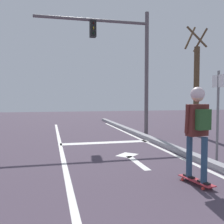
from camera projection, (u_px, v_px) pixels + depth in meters
lane_line_center at (66, 174)px, 5.29m from camera, size 0.12×20.00×0.01m
lane_line_curbside at (196, 165)px, 5.99m from camera, size 0.12×20.00×0.01m
stop_bar at (106, 143)px, 8.98m from camera, size 3.14×0.40×0.01m
lane_arrow_stem at (137, 163)px, 6.22m from camera, size 0.16×1.40×0.01m
lane_arrow_head at (127, 155)px, 7.04m from camera, size 0.71×0.71×0.01m
curb_strip at (206, 162)px, 6.05m from camera, size 0.24×24.00×0.14m
skateboard at (196, 181)px, 4.65m from camera, size 0.33×0.81×0.08m
skater at (198, 121)px, 4.57m from camera, size 0.46×0.62×1.68m
traffic_signal_mast at (123, 52)px, 10.49m from camera, size 4.62×0.34×5.11m
street_sign_post at (218, 102)px, 6.31m from camera, size 0.06×0.44×2.23m
roadside_tree at (196, 86)px, 10.56m from camera, size 1.04×1.07×4.58m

